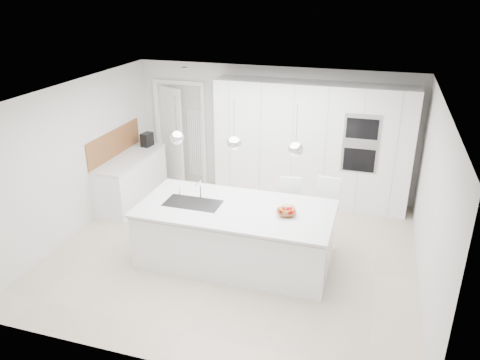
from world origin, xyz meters
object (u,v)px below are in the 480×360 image
(island_base, at_px, (235,237))
(espresso_machine, at_px, (147,140))
(fruit_bowl, at_px, (286,213))
(bar_stool_left, at_px, (287,213))
(bar_stool_right, at_px, (325,216))

(island_base, height_order, espresso_machine, espresso_machine)
(fruit_bowl, height_order, bar_stool_left, bar_stool_left)
(island_base, relative_size, fruit_bowl, 10.05)
(espresso_machine, height_order, bar_stool_right, espresso_machine)
(island_base, relative_size, espresso_machine, 10.42)
(bar_stool_right, bearing_deg, bar_stool_left, -175.91)
(island_base, distance_m, fruit_bowl, 0.91)
(fruit_bowl, xyz_separation_m, bar_stool_left, (-0.13, 0.76, -0.39))
(fruit_bowl, bearing_deg, bar_stool_right, 58.62)
(espresso_machine, height_order, bar_stool_left, espresso_machine)
(fruit_bowl, relative_size, espresso_machine, 1.04)
(bar_stool_right, bearing_deg, espresso_machine, 162.53)
(espresso_machine, bearing_deg, bar_stool_right, -12.91)
(island_base, xyz_separation_m, espresso_machine, (-2.53, 2.19, 0.60))
(espresso_machine, bearing_deg, island_base, -33.53)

